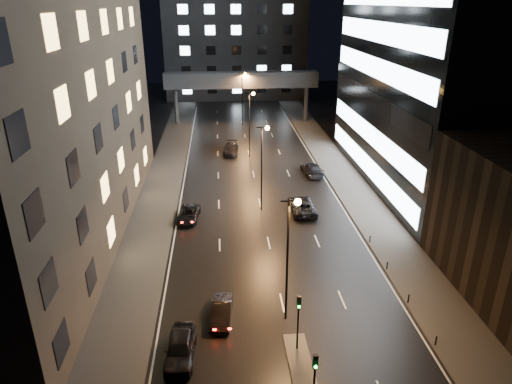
# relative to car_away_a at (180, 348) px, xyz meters

# --- Properties ---
(ground) EXTENTS (160.00, 160.00, 0.00)m
(ground) POSITION_rel_car_away_a_xyz_m (7.82, 35.55, -0.83)
(ground) COLOR black
(ground) RESTS_ON ground
(sidewalk_left) EXTENTS (5.00, 110.00, 0.15)m
(sidewalk_left) POSITION_rel_car_away_a_xyz_m (-4.68, 30.55, -0.75)
(sidewalk_left) COLOR #383533
(sidewalk_left) RESTS_ON ground
(sidewalk_right) EXTENTS (5.00, 110.00, 0.15)m
(sidewalk_right) POSITION_rel_car_away_a_xyz_m (20.32, 30.55, -0.75)
(sidewalk_right) COLOR #383533
(sidewalk_right) RESTS_ON ground
(building_left) EXTENTS (15.00, 48.00, 40.00)m
(building_left) POSITION_rel_car_away_a_xyz_m (-14.68, 19.55, 19.17)
(building_left) COLOR #2D2319
(building_left) RESTS_ON ground
(building_right_glass) EXTENTS (20.00, 36.00, 45.00)m
(building_right_glass) POSITION_rel_car_away_a_xyz_m (32.82, 31.55, 21.67)
(building_right_glass) COLOR black
(building_right_glass) RESTS_ON ground
(building_far) EXTENTS (34.00, 14.00, 25.00)m
(building_far) POSITION_rel_car_away_a_xyz_m (7.82, 93.55, 11.67)
(building_far) COLOR #333335
(building_far) RESTS_ON ground
(skybridge) EXTENTS (30.00, 3.00, 10.00)m
(skybridge) POSITION_rel_car_away_a_xyz_m (7.82, 65.55, 7.51)
(skybridge) COLOR #333335
(skybridge) RESTS_ON ground
(median_island) EXTENTS (1.60, 8.00, 0.15)m
(median_island) POSITION_rel_car_away_a_xyz_m (8.12, -2.45, -0.75)
(median_island) COLOR #383533
(median_island) RESTS_ON ground
(traffic_signal_near) EXTENTS (0.28, 0.34, 4.40)m
(traffic_signal_near) POSITION_rel_car_away_a_xyz_m (8.12, 0.04, 2.27)
(traffic_signal_near) COLOR black
(traffic_signal_near) RESTS_ON median_island
(traffic_signal_far) EXTENTS (0.28, 0.34, 4.40)m
(traffic_signal_far) POSITION_rel_car_away_a_xyz_m (8.12, -5.46, 2.27)
(traffic_signal_far) COLOR black
(traffic_signal_far) RESTS_ON median_island
(bollard_row) EXTENTS (0.12, 25.12, 0.90)m
(bollard_row) POSITION_rel_car_away_a_xyz_m (18.02, 2.05, -0.38)
(bollard_row) COLOR black
(bollard_row) RESTS_ON ground
(streetlight_near) EXTENTS (1.45, 0.50, 10.15)m
(streetlight_near) POSITION_rel_car_away_a_xyz_m (7.98, 3.55, 5.67)
(streetlight_near) COLOR black
(streetlight_near) RESTS_ON ground
(streetlight_mid_a) EXTENTS (1.45, 0.50, 10.15)m
(streetlight_mid_a) POSITION_rel_car_away_a_xyz_m (7.98, 23.55, 5.67)
(streetlight_mid_a) COLOR black
(streetlight_mid_a) RESTS_ON ground
(streetlight_mid_b) EXTENTS (1.45, 0.50, 10.15)m
(streetlight_mid_b) POSITION_rel_car_away_a_xyz_m (7.98, 43.55, 5.67)
(streetlight_mid_b) COLOR black
(streetlight_mid_b) RESTS_ON ground
(streetlight_far) EXTENTS (1.45, 0.50, 10.15)m
(streetlight_far) POSITION_rel_car_away_a_xyz_m (7.98, 63.55, 5.67)
(streetlight_far) COLOR black
(streetlight_far) RESTS_ON ground
(car_away_a) EXTENTS (2.19, 4.95, 1.65)m
(car_away_a) POSITION_rel_car_away_a_xyz_m (0.00, 0.00, 0.00)
(car_away_a) COLOR black
(car_away_a) RESTS_ON ground
(car_away_b) EXTENTS (1.91, 4.39, 1.40)m
(car_away_b) POSITION_rel_car_away_a_xyz_m (2.88, 3.90, -0.13)
(car_away_b) COLOR black
(car_away_b) RESTS_ON ground
(car_away_c) EXTENTS (2.78, 5.06, 1.34)m
(car_away_c) POSITION_rel_car_away_a_xyz_m (-0.63, 21.61, -0.16)
(car_away_c) COLOR black
(car_away_c) RESTS_ON ground
(car_away_d) EXTENTS (2.66, 5.64, 1.59)m
(car_away_d) POSITION_rel_car_away_a_xyz_m (4.97, 45.23, -0.03)
(car_away_d) COLOR black
(car_away_d) RESTS_ON ground
(car_toward_a) EXTENTS (2.86, 5.92, 1.62)m
(car_toward_a) POSITION_rel_car_away_a_xyz_m (12.47, 22.58, -0.02)
(car_toward_a) COLOR black
(car_toward_a) RESTS_ON ground
(car_toward_b) EXTENTS (2.62, 5.77, 1.64)m
(car_toward_b) POSITION_rel_car_away_a_xyz_m (16.03, 34.71, -0.01)
(car_toward_b) COLOR black
(car_toward_b) RESTS_ON ground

